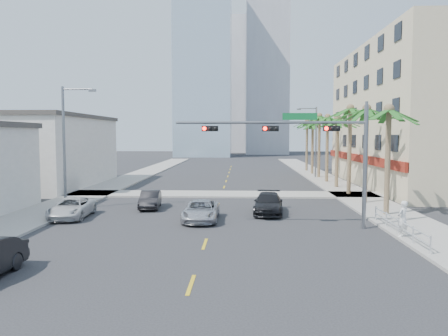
{
  "coord_description": "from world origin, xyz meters",
  "views": [
    {
      "loc": [
        1.85,
        -17.53,
        5.48
      ],
      "look_at": [
        0.78,
        8.55,
        3.5
      ],
      "focal_mm": 35.0,
      "sensor_mm": 36.0,
      "label": 1
    }
  ],
  "objects_px": {
    "car_parked_far": "(72,208)",
    "car_lane_left": "(150,200)",
    "traffic_signal_mast": "(310,142)",
    "car_lane_center": "(201,211)",
    "car_lane_right": "(268,203)",
    "pedestrian": "(403,219)"
  },
  "relations": [
    {
      "from": "car_parked_far",
      "to": "car_lane_left",
      "type": "distance_m",
      "value": 5.94
    },
    {
      "from": "car_parked_far",
      "to": "car_lane_left",
      "type": "relative_size",
      "value": 1.2
    },
    {
      "from": "car_parked_far",
      "to": "car_lane_right",
      "type": "distance_m",
      "value": 13.29
    },
    {
      "from": "traffic_signal_mast",
      "to": "car_lane_center",
      "type": "bearing_deg",
      "value": 163.2
    },
    {
      "from": "traffic_signal_mast",
      "to": "car_lane_right",
      "type": "height_order",
      "value": "traffic_signal_mast"
    },
    {
      "from": "car_parked_far",
      "to": "car_lane_left",
      "type": "bearing_deg",
      "value": 38.9
    },
    {
      "from": "car_lane_center",
      "to": "car_lane_left",
      "type": "bearing_deg",
      "value": 132.41
    },
    {
      "from": "pedestrian",
      "to": "car_parked_far",
      "type": "bearing_deg",
      "value": -54.65
    },
    {
      "from": "pedestrian",
      "to": "car_lane_right",
      "type": "bearing_deg",
      "value": -87.93
    },
    {
      "from": "car_lane_left",
      "to": "car_lane_right",
      "type": "height_order",
      "value": "car_lane_right"
    },
    {
      "from": "traffic_signal_mast",
      "to": "pedestrian",
      "type": "xyz_separation_m",
      "value": [
        4.52,
        -2.51,
        -3.96
      ]
    },
    {
      "from": "car_parked_far",
      "to": "car_lane_left",
      "type": "xyz_separation_m",
      "value": [
        4.4,
        3.99,
        -0.01
      ]
    },
    {
      "from": "car_lane_center",
      "to": "car_lane_right",
      "type": "xyz_separation_m",
      "value": [
        4.46,
        2.83,
        0.05
      ]
    },
    {
      "from": "car_parked_far",
      "to": "pedestrian",
      "type": "height_order",
      "value": "pedestrian"
    },
    {
      "from": "car_parked_far",
      "to": "car_lane_left",
      "type": "height_order",
      "value": "car_parked_far"
    },
    {
      "from": "car_lane_left",
      "to": "traffic_signal_mast",
      "type": "bearing_deg",
      "value": -37.44
    },
    {
      "from": "traffic_signal_mast",
      "to": "car_lane_center",
      "type": "distance_m",
      "value": 8.12
    },
    {
      "from": "car_parked_far",
      "to": "car_lane_center",
      "type": "distance_m",
      "value": 8.68
    },
    {
      "from": "traffic_signal_mast",
      "to": "pedestrian",
      "type": "height_order",
      "value": "traffic_signal_mast"
    },
    {
      "from": "traffic_signal_mast",
      "to": "car_lane_right",
      "type": "xyz_separation_m",
      "value": [
        -2.07,
        4.8,
        -4.36
      ]
    },
    {
      "from": "traffic_signal_mast",
      "to": "pedestrian",
      "type": "relative_size",
      "value": 5.86
    },
    {
      "from": "car_parked_far",
      "to": "car_lane_center",
      "type": "xyz_separation_m",
      "value": [
        8.66,
        -0.69,
        -0.01
      ]
    }
  ]
}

